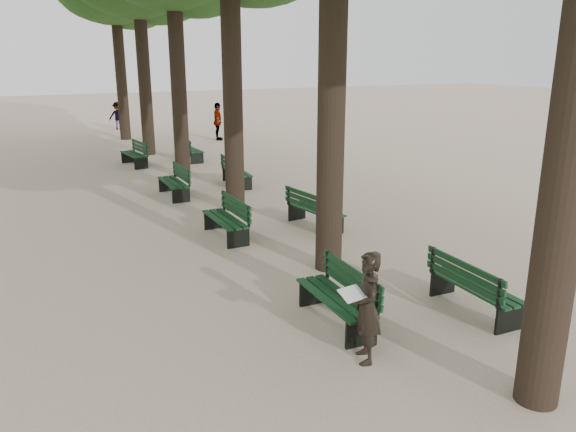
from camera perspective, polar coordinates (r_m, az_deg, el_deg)
name	(u,v)px	position (r m, az deg, el deg)	size (l,w,h in m)	color
ground	(345,354)	(8.28, 5.82, -13.75)	(120.00, 120.00, 0.00)	beige
bench_left_0	(336,308)	(8.98, 4.85, -9.26)	(0.66, 1.83, 0.92)	black
bench_left_1	(226,226)	(13.11, -6.36, -1.05)	(0.57, 1.80, 0.92)	black
bench_left_2	(174,188)	(17.16, -11.54, 2.81)	(0.59, 1.81, 0.92)	black
bench_left_3	(134,159)	(22.42, -15.36, 5.63)	(0.76, 1.85, 0.92)	black
bench_right_0	(474,296)	(9.83, 18.37, -7.75)	(0.65, 1.82, 0.92)	black
bench_right_1	(315,216)	(13.84, 2.77, -0.04)	(0.79, 1.86, 0.92)	black
bench_right_2	(237,177)	(18.39, -5.22, 3.95)	(0.72, 1.84, 0.92)	black
bench_right_3	(191,154)	(23.04, -9.86, 6.23)	(0.61, 1.81, 0.92)	black
man_with_map	(367,307)	(7.80, 8.03, -9.19)	(0.69, 0.71, 1.59)	black
pedestrian_c	(218,122)	(28.45, -7.15, 9.50)	(1.08, 0.37, 1.85)	#262628
pedestrian_b	(118,116)	(33.92, -16.91, 9.72)	(0.99, 0.31, 1.54)	#262628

